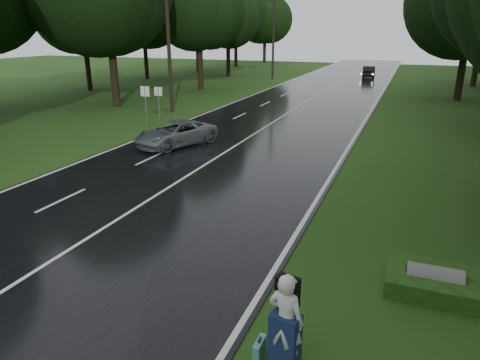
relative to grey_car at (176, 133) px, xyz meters
name	(u,v)px	position (x,y,z in m)	size (l,w,h in m)	color
ground	(91,237)	(3.08, -10.70, -0.70)	(160.00, 160.00, 0.00)	#224514
road	(279,119)	(3.08, 9.30, -0.68)	(12.00, 140.00, 0.04)	black
lane_center	(279,119)	(3.08, 9.30, -0.65)	(0.12, 140.00, 0.01)	silver
grey_car	(176,133)	(0.00, 0.00, 0.00)	(2.18, 4.73, 1.32)	#575A5D
far_car	(369,72)	(6.01, 41.65, 0.08)	(1.56, 4.47, 1.47)	black
hitchhiker	(286,323)	(10.03, -13.60, 0.20)	(0.78, 0.73, 1.93)	silver
suitcase	(259,348)	(9.53, -13.59, -0.53)	(0.14, 0.47, 0.33)	teal
culvert	(432,290)	(12.73, -9.94, -0.70)	(0.64, 0.64, 1.28)	slate
utility_pole_mid	(172,112)	(-5.42, 8.96, -0.70)	(1.80, 0.28, 9.66)	black
utility_pole_far	(272,79)	(-5.42, 34.88, -0.70)	(1.80, 0.28, 10.61)	black
road_sign_a	(147,127)	(-4.12, 3.51, -0.70)	(0.64, 0.10, 2.65)	white
road_sign_b	(160,123)	(-4.12, 5.06, -0.70)	(0.58, 0.10, 2.43)	white
tree_left_d	(117,106)	(-11.13, 9.73, -0.70)	(10.15, 10.15, 15.86)	black
tree_left_e	(201,89)	(-9.48, 22.12, -0.70)	(9.52, 9.52, 14.88)	black
tree_left_f	(228,77)	(-12.10, 35.91, -0.70)	(8.84, 8.84, 13.81)	black
tree_right_e	(457,100)	(15.61, 23.84, -0.70)	(9.05, 9.05, 14.14)	black
tree_right_f	(473,87)	(18.06, 35.73, -0.70)	(8.95, 8.95, 13.98)	black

